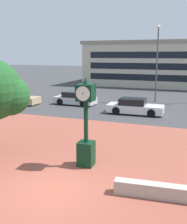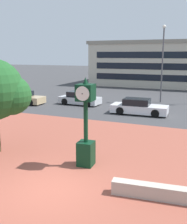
# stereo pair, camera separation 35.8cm
# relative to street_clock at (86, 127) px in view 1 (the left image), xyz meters

# --- Properties ---
(ground_plane) EXTENTS (200.00, 200.00, 0.00)m
(ground_plane) POSITION_rel_street_clock_xyz_m (-0.29, -2.49, -1.77)
(ground_plane) COLOR #38383A
(plaza_brick_paving) EXTENTS (44.00, 14.42, 0.01)m
(plaza_brick_paving) POSITION_rel_street_clock_xyz_m (-0.29, 0.72, -1.76)
(plaza_brick_paving) COLOR brown
(plaza_brick_paving) RESTS_ON ground
(planter_wall) EXTENTS (3.22, 0.73, 0.50)m
(planter_wall) POSITION_rel_street_clock_xyz_m (3.47, -1.68, -1.52)
(planter_wall) COLOR #ADA393
(planter_wall) RESTS_ON ground
(street_clock) EXTENTS (0.74, 0.82, 3.91)m
(street_clock) POSITION_rel_street_clock_xyz_m (0.00, 0.00, 0.00)
(street_clock) COLOR black
(street_clock) RESTS_ON ground
(car_street_near) EXTENTS (4.63, 1.98, 1.28)m
(car_street_near) POSITION_rel_street_clock_xyz_m (-0.38, 11.34, -1.20)
(car_street_near) COLOR silver
(car_street_near) RESTS_ON ground
(car_street_far) EXTENTS (4.14, 1.95, 1.28)m
(car_street_far) POSITION_rel_street_clock_xyz_m (-12.14, 11.60, -1.20)
(car_street_far) COLOR tan
(car_street_far) RESTS_ON ground
(car_street_distant) EXTENTS (4.10, 1.95, 1.28)m
(car_street_distant) POSITION_rel_street_clock_xyz_m (-6.81, 13.41, -1.20)
(car_street_distant) COLOR #B7BABF
(car_street_distant) RESTS_ON ground
(civic_building) EXTENTS (28.88, 13.65, 6.85)m
(civic_building) POSITION_rel_street_clock_xyz_m (1.54, 35.35, 1.67)
(civic_building) COLOR beige
(civic_building) RESTS_ON ground
(street_lamp_post) EXTENTS (0.36, 0.36, 7.66)m
(street_lamp_post) POSITION_rel_street_clock_xyz_m (0.35, 17.76, 2.83)
(street_lamp_post) COLOR #4C4C51
(street_lamp_post) RESTS_ON ground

